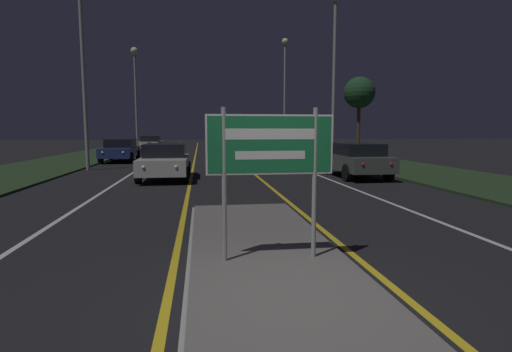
# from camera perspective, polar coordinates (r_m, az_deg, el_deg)

# --- Properties ---
(ground_plane) EXTENTS (160.00, 160.00, 0.00)m
(ground_plane) POSITION_cam_1_polar(r_m,az_deg,el_deg) (4.82, 5.13, -18.23)
(ground_plane) COLOR black
(median_island) EXTENTS (2.48, 8.89, 0.10)m
(median_island) POSITION_cam_1_polar(r_m,az_deg,el_deg) (6.15, 1.97, -12.19)
(median_island) COLOR #999993
(median_island) RESTS_ON ground_plane
(verge_left) EXTENTS (5.00, 100.00, 0.08)m
(verge_left) POSITION_cam_1_polar(r_m,az_deg,el_deg) (25.78, -27.13, 1.47)
(verge_left) COLOR #23381E
(verge_left) RESTS_ON ground_plane
(verge_right) EXTENTS (5.00, 100.00, 0.08)m
(verge_right) POSITION_cam_1_polar(r_m,az_deg,el_deg) (26.51, 15.47, 2.08)
(verge_right) COLOR #23381E
(verge_right) RESTS_ON ground_plane
(centre_line_yellow_left) EXTENTS (0.12, 70.00, 0.01)m
(centre_line_yellow_left) POSITION_cam_1_polar(r_m,az_deg,el_deg) (29.33, -8.73, 2.59)
(centre_line_yellow_left) COLOR gold
(centre_line_yellow_left) RESTS_ON ground_plane
(centre_line_yellow_right) EXTENTS (0.12, 70.00, 0.01)m
(centre_line_yellow_right) POSITION_cam_1_polar(r_m,az_deg,el_deg) (29.43, -3.15, 2.67)
(centre_line_yellow_right) COLOR gold
(centre_line_yellow_right) RESTS_ON ground_plane
(lane_line_white_left) EXTENTS (0.12, 70.00, 0.01)m
(lane_line_white_left) POSITION_cam_1_polar(r_m,az_deg,el_deg) (29.50, -14.12, 2.49)
(lane_line_white_left) COLOR silver
(lane_line_white_left) RESTS_ON ground_plane
(lane_line_white_right) EXTENTS (0.12, 70.00, 0.01)m
(lane_line_white_right) POSITION_cam_1_polar(r_m,az_deg,el_deg) (29.79, 2.17, 2.72)
(lane_line_white_right) COLOR silver
(lane_line_white_right) RESTS_ON ground_plane
(edge_line_white_left) EXTENTS (0.10, 70.00, 0.01)m
(edge_line_white_left) POSITION_cam_1_polar(r_m,az_deg,el_deg) (29.98, -19.84, 2.36)
(edge_line_white_left) COLOR silver
(edge_line_white_left) RESTS_ON ground_plane
(edge_line_white_right) EXTENTS (0.10, 70.00, 0.01)m
(edge_line_white_right) POSITION_cam_1_polar(r_m,az_deg,el_deg) (30.46, 7.75, 2.75)
(edge_line_white_right) COLOR silver
(edge_line_white_right) RESTS_ON ground_plane
(highway_sign) EXTENTS (1.88, 0.07, 2.25)m
(highway_sign) POSITION_cam_1_polar(r_m,az_deg,el_deg) (5.83, 2.04, 3.34)
(highway_sign) COLOR #9E9E99
(highway_sign) RESTS_ON median_island
(streetlight_left_near) EXTENTS (0.54, 0.54, 10.41)m
(streetlight_left_near) POSITION_cam_1_polar(r_m,az_deg,el_deg) (22.28, -23.66, 18.07)
(streetlight_left_near) COLOR #9E9E99
(streetlight_left_near) RESTS_ON ground_plane
(streetlight_left_far) EXTENTS (0.64, 0.64, 9.24)m
(streetlight_left_far) POSITION_cam_1_polar(r_m,az_deg,el_deg) (37.85, -16.88, 13.18)
(streetlight_left_far) COLOR #9E9E99
(streetlight_left_far) RESTS_ON ground_plane
(streetlight_right_near) EXTENTS (0.62, 0.62, 9.56)m
(streetlight_right_near) POSITION_cam_1_polar(r_m,az_deg,el_deg) (23.41, 11.17, 17.93)
(streetlight_right_near) COLOR #9E9E99
(streetlight_right_near) RESTS_ON ground_plane
(streetlight_right_far) EXTENTS (0.60, 0.60, 10.15)m
(streetlight_right_far) POSITION_cam_1_polar(r_m,az_deg,el_deg) (37.11, 4.14, 14.11)
(streetlight_right_far) COLOR #9E9E99
(streetlight_right_far) RESTS_ON ground_plane
(car_receding_0) EXTENTS (1.95, 4.32, 1.46)m
(car_receding_0) POSITION_cam_1_polar(r_m,az_deg,el_deg) (17.57, 14.11, 2.34)
(car_receding_0) COLOR #4C514C
(car_receding_0) RESTS_ON ground_plane
(car_receding_1) EXTENTS (1.97, 4.50, 1.43)m
(car_receding_1) POSITION_cam_1_polar(r_m,az_deg,el_deg) (27.21, 6.35, 3.90)
(car_receding_1) COLOR maroon
(car_receding_1) RESTS_ON ground_plane
(car_receding_2) EXTENTS (2.01, 4.43, 1.45)m
(car_receding_2) POSITION_cam_1_polar(r_m,az_deg,el_deg) (35.60, 3.44, 4.59)
(car_receding_2) COLOR navy
(car_receding_2) RESTS_ON ground_plane
(car_approaching_0) EXTENTS (1.99, 4.31, 1.44)m
(car_approaching_0) POSITION_cam_1_polar(r_m,az_deg,el_deg) (16.91, -12.86, 2.13)
(car_approaching_0) COLOR silver
(car_approaching_0) RESTS_ON ground_plane
(car_approaching_1) EXTENTS (2.00, 4.43, 1.44)m
(car_approaching_1) POSITION_cam_1_polar(r_m,az_deg,el_deg) (27.01, -18.81, 3.58)
(car_approaching_1) COLOR navy
(car_approaching_1) RESTS_ON ground_plane
(car_approaching_2) EXTENTS (1.99, 4.64, 1.43)m
(car_approaching_2) POSITION_cam_1_polar(r_m,az_deg,el_deg) (40.61, -14.86, 4.59)
(car_approaching_2) COLOR silver
(car_approaching_2) RESTS_ON ground_plane
(roadside_palm_right) EXTENTS (2.13, 2.13, 5.54)m
(roadside_palm_right) POSITION_cam_1_polar(r_m,az_deg,el_deg) (28.65, 14.55, 11.36)
(roadside_palm_right) COLOR #4C3823
(roadside_palm_right) RESTS_ON verge_right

